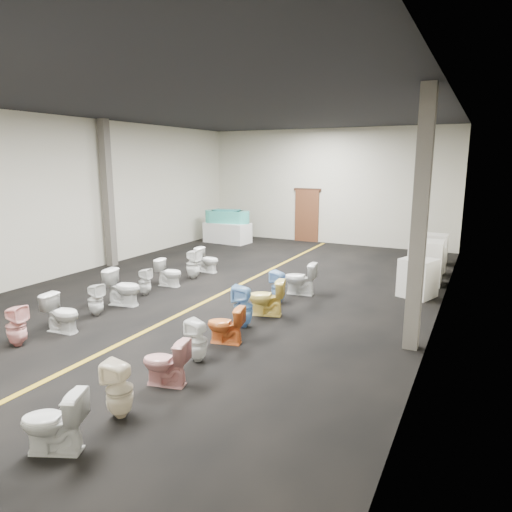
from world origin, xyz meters
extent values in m
plane|color=black|center=(0.00, 0.00, 0.00)|extent=(16.00, 16.00, 0.00)
plane|color=black|center=(0.00, 0.00, 4.50)|extent=(16.00, 16.00, 0.00)
plane|color=#BAB69F|center=(0.00, 8.00, 2.25)|extent=(10.00, 0.00, 10.00)
plane|color=#BAB69F|center=(-5.00, 0.00, 2.25)|extent=(0.00, 16.00, 16.00)
plane|color=#BAB69F|center=(5.00, 0.00, 2.25)|extent=(0.00, 16.00, 16.00)
cube|color=#9B7816|center=(0.00, 0.00, 0.00)|extent=(0.12, 15.60, 0.01)
cube|color=#562D19|center=(-0.80, 7.94, 1.05)|extent=(1.00, 0.10, 2.10)
cube|color=#331C11|center=(-0.80, 7.95, 2.12)|extent=(1.15, 0.08, 0.10)
cube|color=#59544C|center=(-4.75, 1.00, 2.25)|extent=(0.25, 0.25, 4.50)
cube|color=#59544C|center=(4.75, -1.50, 2.25)|extent=(0.25, 0.25, 4.50)
cube|color=white|center=(-3.55, 6.21, 0.40)|extent=(1.88, 1.03, 0.81)
cube|color=#40BAA9|center=(-3.55, 6.21, 1.05)|extent=(1.29, 0.84, 0.50)
cylinder|color=#40BAA9|center=(-4.15, 6.11, 1.05)|extent=(0.66, 0.66, 0.50)
cylinder|color=#40BAA9|center=(-2.96, 6.30, 1.05)|extent=(0.66, 0.66, 0.50)
cube|color=teal|center=(-3.55, 6.21, 1.25)|extent=(1.06, 0.61, 0.20)
cube|color=silver|center=(4.40, 1.81, 0.47)|extent=(0.94, 0.94, 0.95)
cube|color=white|center=(4.40, 3.20, 0.59)|extent=(0.88, 0.88, 1.17)
cube|color=beige|center=(4.40, 4.42, 0.39)|extent=(0.83, 0.83, 0.78)
cube|color=silver|center=(4.40, 5.88, 0.48)|extent=(0.68, 0.68, 0.96)
imported|color=#F7B0AC|center=(-1.58, -4.62, 0.38)|extent=(0.40, 0.39, 0.76)
imported|color=silver|center=(-1.43, -3.76, 0.37)|extent=(0.77, 0.49, 0.75)
imported|color=silver|center=(-1.56, -2.77, 0.35)|extent=(0.33, 0.32, 0.71)
imported|color=white|center=(-1.55, -1.94, 0.42)|extent=(0.89, 0.61, 0.84)
imported|color=silver|center=(-1.63, -1.10, 0.34)|extent=(0.35, 0.35, 0.68)
imported|color=white|center=(-1.62, -0.14, 0.36)|extent=(0.74, 0.47, 0.72)
imported|color=white|center=(-1.50, 0.79, 0.42)|extent=(0.40, 0.39, 0.84)
imported|color=white|center=(-1.56, 1.63, 0.37)|extent=(0.72, 0.42, 0.73)
imported|color=silver|center=(1.58, -6.45, 0.37)|extent=(0.84, 0.68, 0.75)
imported|color=#F4E6C9|center=(1.73, -5.55, 0.39)|extent=(0.41, 0.40, 0.77)
imported|color=#D28F8C|center=(1.71, -4.58, 0.36)|extent=(0.77, 0.54, 0.71)
imported|color=white|center=(1.67, -3.69, 0.36)|extent=(0.37, 0.36, 0.72)
imported|color=orange|center=(1.70, -2.81, 0.35)|extent=(0.75, 0.53, 0.70)
imported|color=#78ADDF|center=(1.60, -1.96, 0.43)|extent=(0.47, 0.46, 0.86)
imported|color=#F5D661|center=(1.69, -1.09, 0.40)|extent=(0.86, 0.63, 0.79)
imported|color=#80AFE5|center=(1.57, -0.17, 0.38)|extent=(0.40, 0.39, 0.77)
imported|color=white|center=(1.77, 0.71, 0.41)|extent=(0.84, 0.55, 0.81)
camera|label=1|loc=(5.74, -9.56, 3.28)|focal=32.00mm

